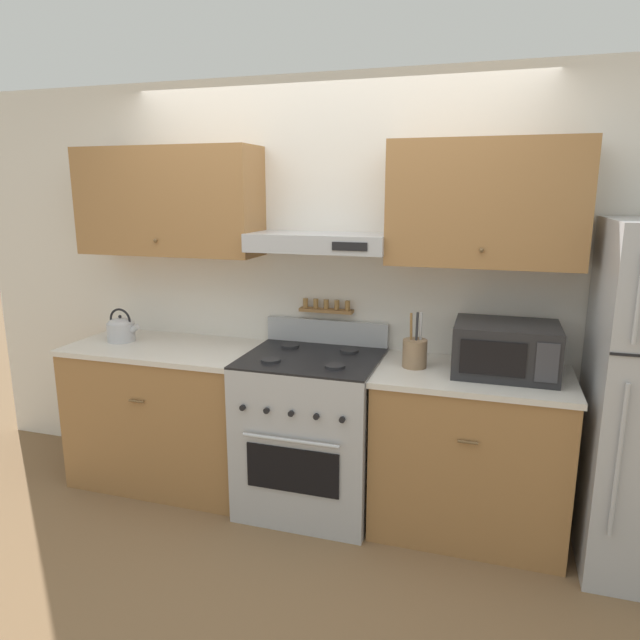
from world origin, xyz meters
The scene contains 8 objects.
ground_plane centered at (0.00, 0.00, 0.00)m, with size 16.00×16.00×0.00m, color brown.
wall_back centered at (-0.03, 0.63, 1.44)m, with size 5.20×0.46×2.55m.
counter_left centered at (-0.99, 0.34, 0.46)m, with size 1.20×0.67×0.92m.
counter_right centered at (0.91, 0.34, 0.46)m, with size 1.04×0.67×0.92m.
stove_range centered at (0.00, 0.31, 0.48)m, with size 0.78×0.71×1.09m.
tea_kettle centered at (-1.32, 0.35, 1.00)m, with size 0.23×0.18×0.22m.
microwave centered at (1.07, 0.37, 1.06)m, with size 0.53×0.41×0.28m.
utensil_crock centered at (0.59, 0.35, 1.00)m, with size 0.13×0.13×0.31m.
Camera 1 is at (0.98, -2.71, 1.88)m, focal length 32.00 mm.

